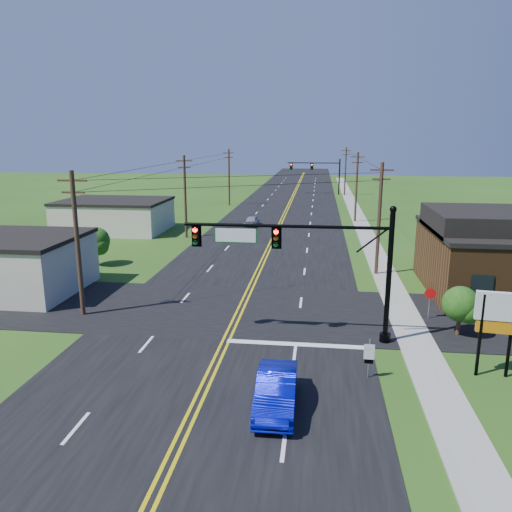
# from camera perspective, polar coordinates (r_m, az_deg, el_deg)

# --- Properties ---
(ground) EXTENTS (260.00, 260.00, 0.00)m
(ground) POSITION_cam_1_polar(r_m,az_deg,el_deg) (21.69, -7.47, -16.88)
(ground) COLOR #264513
(ground) RESTS_ON ground
(road_main) EXTENTS (16.00, 220.00, 0.04)m
(road_main) POSITION_cam_1_polar(r_m,az_deg,el_deg) (69.10, 2.96, 4.39)
(road_main) COLOR black
(road_main) RESTS_ON ground
(road_cross) EXTENTS (70.00, 10.00, 0.04)m
(road_cross) POSITION_cam_1_polar(r_m,az_deg,el_deg) (32.36, -2.13, -6.21)
(road_cross) COLOR black
(road_cross) RESTS_ON ground
(sidewalk) EXTENTS (2.00, 160.00, 0.08)m
(sidewalk) POSITION_cam_1_polar(r_m,az_deg,el_deg) (59.32, 12.40, 2.60)
(sidewalk) COLOR gray
(sidewalk) RESTS_ON ground
(signal_mast_main) EXTENTS (11.30, 0.60, 7.48)m
(signal_mast_main) POSITION_cam_1_polar(r_m,az_deg,el_deg) (26.79, 5.59, 0.10)
(signal_mast_main) COLOR black
(signal_mast_main) RESTS_ON ground
(signal_mast_far) EXTENTS (10.98, 0.60, 7.48)m
(signal_mast_far) POSITION_cam_1_polar(r_m,az_deg,el_deg) (98.27, 6.95, 9.66)
(signal_mast_far) COLOR black
(signal_mast_far) RESTS_ON ground
(cream_bldg_near) EXTENTS (10.20, 8.20, 4.10)m
(cream_bldg_near) POSITION_cam_1_polar(r_m,az_deg,el_deg) (39.88, -26.53, -0.81)
(cream_bldg_near) COLOR beige
(cream_bldg_near) RESTS_ON ground
(cream_bldg_far) EXTENTS (12.20, 9.20, 3.70)m
(cream_bldg_far) POSITION_cam_1_polar(r_m,az_deg,el_deg) (61.65, -15.86, 4.51)
(cream_bldg_far) COLOR beige
(cream_bldg_far) RESTS_ON ground
(utility_pole_left_a) EXTENTS (1.80, 0.28, 9.00)m
(utility_pole_left_a) POSITION_cam_1_polar(r_m,az_deg,el_deg) (32.18, -19.75, 1.57)
(utility_pole_left_a) COLOR #382A19
(utility_pole_left_a) RESTS_ON ground
(utility_pole_left_b) EXTENTS (1.80, 0.28, 9.00)m
(utility_pole_left_b) POSITION_cam_1_polar(r_m,az_deg,el_deg) (55.35, -8.10, 6.92)
(utility_pole_left_b) COLOR #382A19
(utility_pole_left_b) RESTS_ON ground
(utility_pole_left_c) EXTENTS (1.80, 0.28, 9.00)m
(utility_pole_left_c) POSITION_cam_1_polar(r_m,az_deg,el_deg) (81.59, -3.11, 9.10)
(utility_pole_left_c) COLOR #382A19
(utility_pole_left_c) RESTS_ON ground
(utility_pole_right_a) EXTENTS (1.80, 0.28, 9.00)m
(utility_pole_right_a) POSITION_cam_1_polar(r_m,az_deg,el_deg) (40.82, 13.90, 4.35)
(utility_pole_right_a) COLOR #382A19
(utility_pole_right_a) RESTS_ON ground
(utility_pole_right_b) EXTENTS (1.80, 0.28, 9.00)m
(utility_pole_right_b) POSITION_cam_1_polar(r_m,az_deg,el_deg) (66.52, 11.41, 7.87)
(utility_pole_right_b) COLOR #382A19
(utility_pole_right_b) RESTS_ON ground
(utility_pole_right_c) EXTENTS (1.80, 0.28, 9.00)m
(utility_pole_right_c) POSITION_cam_1_polar(r_m,az_deg,el_deg) (96.38, 10.17, 9.59)
(utility_pole_right_c) COLOR #382A19
(utility_pole_right_c) RESTS_ON ground
(tree_right_back) EXTENTS (3.00, 3.00, 4.10)m
(tree_right_back) POSITION_cam_1_polar(r_m,az_deg,el_deg) (46.17, 20.86, 2.20)
(tree_right_back) COLOR #382A19
(tree_right_back) RESTS_ON ground
(shrub_corner) EXTENTS (2.00, 2.00, 2.86)m
(shrub_corner) POSITION_cam_1_polar(r_m,az_deg,el_deg) (30.10, 22.33, -5.11)
(shrub_corner) COLOR #382A19
(shrub_corner) RESTS_ON ground
(tree_left) EXTENTS (2.40, 2.40, 3.37)m
(tree_left) POSITION_cam_1_polar(r_m,az_deg,el_deg) (45.19, -17.83, 1.65)
(tree_left) COLOR #382A19
(tree_left) RESTS_ON ground
(blue_car) EXTENTS (1.69, 4.64, 1.52)m
(blue_car) POSITION_cam_1_polar(r_m,az_deg,el_deg) (21.18, 2.33, -15.20)
(blue_car) COLOR #080EAF
(blue_car) RESTS_ON ground
(distant_car) EXTENTS (1.72, 3.80, 1.26)m
(distant_car) POSITION_cam_1_polar(r_m,az_deg,el_deg) (62.72, -0.41, 4.04)
(distant_car) COLOR silver
(distant_car) RESTS_ON ground
(route_sign) EXTENTS (0.49, 0.08, 1.95)m
(route_sign) POSITION_cam_1_polar(r_m,az_deg,el_deg) (23.92, 12.79, -11.03)
(route_sign) COLOR slate
(route_sign) RESTS_ON ground
(stop_sign) EXTENTS (0.71, 0.12, 1.99)m
(stop_sign) POSITION_cam_1_polar(r_m,az_deg,el_deg) (32.25, 19.27, -4.41)
(stop_sign) COLOR slate
(stop_sign) RESTS_ON ground
(pylon_sign) EXTENTS (2.01, 0.52, 4.10)m
(pylon_sign) POSITION_cam_1_polar(r_m,az_deg,el_deg) (25.37, 25.90, -6.15)
(pylon_sign) COLOR black
(pylon_sign) RESTS_ON ground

